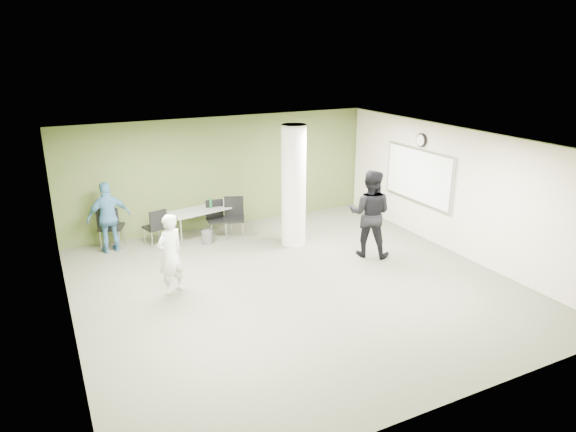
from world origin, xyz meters
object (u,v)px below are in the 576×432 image
folding_table (201,211)px  man_black (370,214)px  woman_white (170,254)px  chair_back_left (110,224)px  man_blue (109,217)px

folding_table → man_black: 4.03m
folding_table → woman_white: size_ratio=1.03×
folding_table → chair_back_left: (-2.09, 0.20, -0.07)m
man_black → man_blue: 5.78m
folding_table → man_blue: (-2.11, 0.04, 0.15)m
woman_white → man_black: bearing=151.9°
folding_table → man_blue: size_ratio=0.99×
folding_table → man_black: (2.96, -2.72, 0.30)m
chair_back_left → man_black: 5.85m
man_black → man_blue: man_black is taller
folding_table → man_blue: bearing=167.0°
folding_table → chair_back_left: 2.10m
man_black → folding_table: bearing=0.0°
woman_white → man_blue: (-0.71, 2.63, 0.04)m
folding_table → man_black: size_ratio=0.83×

